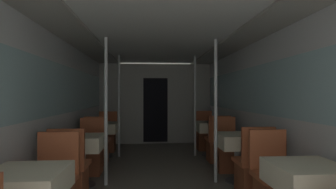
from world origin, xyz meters
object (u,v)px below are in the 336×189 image
at_px(chair_left_far_1, 91,156).
at_px(chair_left_near_2, 97,149).
at_px(support_pole_right_2, 195,106).
at_px(chair_right_far_2, 205,137).
at_px(dining_table_left_1, 82,145).
at_px(chair_right_near_1, 253,174).
at_px(support_pole_left_2, 119,106).
at_px(chair_left_near_1, 70,178).
at_px(dining_table_left_2, 103,129).
at_px(dining_table_right_0, 308,180).
at_px(dining_table_left_0, 26,187).
at_px(chair_right_far_1, 226,154).
at_px(support_pole_left_1, 106,111).
at_px(chair_left_far_2, 107,139).
at_px(dining_table_right_2, 210,128).
at_px(chair_right_near_2, 217,147).
at_px(dining_table_right_1, 238,143).
at_px(support_pole_right_1, 216,110).

height_order(chair_left_far_1, chair_left_near_2, same).
bearing_deg(chair_left_near_2, support_pole_right_2, 16.31).
height_order(chair_right_far_2, support_pole_right_2, support_pole_right_2).
bearing_deg(chair_left_near_2, dining_table_left_1, -90.00).
bearing_deg(chair_right_near_1, support_pole_left_2, 130.38).
xyz_separation_m(chair_left_near_1, chair_right_near_1, (2.25, 0.00, 0.00)).
height_order(dining_table_left_2, dining_table_right_0, same).
bearing_deg(dining_table_left_2, support_pole_right_2, 0.00).
bearing_deg(support_pole_right_2, dining_table_left_0, -119.52).
bearing_deg(chair_right_far_1, chair_left_near_2, -14.26).
height_order(dining_table_left_1, support_pole_left_1, support_pole_left_1).
relative_size(chair_left_far_2, chair_right_near_1, 1.00).
bearing_deg(dining_table_right_2, support_pole_left_2, 180.00).
bearing_deg(chair_right_near_2, dining_table_right_0, -90.00).
relative_size(dining_table_left_1, chair_right_far_1, 0.79).
bearing_deg(support_pole_right_2, chair_right_far_2, 59.45).
relative_size(chair_left_near_1, chair_right_far_1, 1.00).
relative_size(chair_left_far_1, chair_right_far_1, 1.00).
distance_m(chair_left_far_1, chair_right_far_1, 2.25).
height_order(dining_table_left_0, dining_table_right_2, same).
bearing_deg(chair_right_far_2, dining_table_right_2, 90.00).
bearing_deg(chair_left_near_2, dining_table_right_2, 14.01).
bearing_deg(dining_table_right_2, support_pole_right_2, 180.00).
bearing_deg(support_pole_left_2, chair_left_near_1, -98.36).
height_order(chair_left_near_1, chair_right_near_1, same).
distance_m(support_pole_left_1, dining_table_right_0, 2.61).
bearing_deg(dining_table_right_2, dining_table_left_1, -143.02).
relative_size(chair_left_near_2, chair_left_far_2, 1.00).
bearing_deg(support_pole_left_2, support_pole_left_1, -90.00).
bearing_deg(support_pole_left_2, dining_table_left_0, -95.58).
xyz_separation_m(dining_table_left_1, dining_table_right_1, (2.25, 0.00, 0.00)).
xyz_separation_m(dining_table_right_1, chair_right_near_1, (-0.00, -0.56, -0.29)).
distance_m(chair_left_far_1, chair_left_far_2, 1.70).
xyz_separation_m(chair_left_far_1, support_pole_left_1, (0.33, -0.56, 0.77)).
distance_m(chair_left_near_1, dining_table_right_0, 2.54).
height_order(support_pole_left_1, chair_left_near_2, support_pole_left_1).
bearing_deg(support_pole_left_2, dining_table_left_1, -101.06).
xyz_separation_m(dining_table_left_1, dining_table_right_2, (2.25, 1.70, 0.00)).
relative_size(dining_table_left_0, chair_left_near_2, 0.79).
relative_size(chair_left_far_1, chair_left_far_2, 1.00).
bearing_deg(chair_left_near_2, dining_table_left_2, 90.00).
height_order(chair_right_far_1, support_pole_right_1, support_pole_right_1).
height_order(chair_left_far_1, chair_right_near_2, same).
relative_size(chair_left_near_2, dining_table_right_1, 1.27).
bearing_deg(dining_table_left_2, chair_right_near_2, -14.01).
bearing_deg(chair_left_far_2, support_pole_right_2, 163.69).
bearing_deg(chair_right_far_1, dining_table_left_2, -26.73).
height_order(chair_left_far_1, chair_right_far_2, same).
height_order(dining_table_left_0, chair_right_far_1, chair_right_far_1).
distance_m(chair_left_far_1, support_pole_right_2, 2.36).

